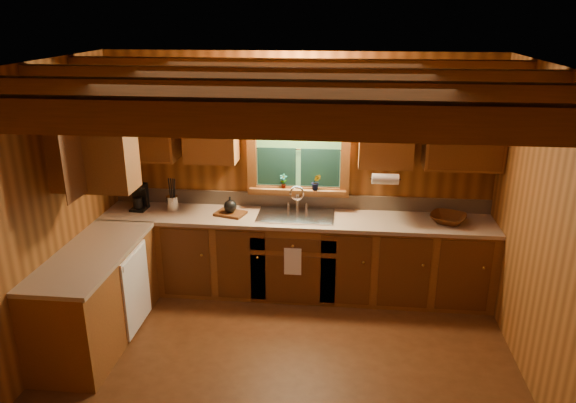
# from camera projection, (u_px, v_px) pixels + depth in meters

# --- Properties ---
(room) EXTENTS (4.20, 4.20, 4.20)m
(room) POSITION_uv_depth(u_px,v_px,m) (277.00, 242.00, 4.17)
(room) COLOR #4C2912
(room) RESTS_ON ground
(ceiling_beams) EXTENTS (4.20, 2.54, 0.18)m
(ceiling_beams) POSITION_uv_depth(u_px,v_px,m) (276.00, 86.00, 3.77)
(ceiling_beams) COLOR brown
(ceiling_beams) RESTS_ON room
(base_cabinets) EXTENTS (4.20, 2.22, 0.86)m
(base_cabinets) POSITION_uv_depth(u_px,v_px,m) (247.00, 266.00, 5.71)
(base_cabinets) COLOR brown
(base_cabinets) RESTS_ON ground
(countertop) EXTENTS (4.20, 2.24, 0.04)m
(countertop) POSITION_uv_depth(u_px,v_px,m) (247.00, 227.00, 5.57)
(countertop) COLOR #9F866E
(countertop) RESTS_ON base_cabinets
(backsplash) EXTENTS (4.20, 0.02, 0.16)m
(backsplash) POSITION_uv_depth(u_px,v_px,m) (298.00, 200.00, 6.04)
(backsplash) COLOR #9B8268
(backsplash) RESTS_ON room
(dishwasher_panel) EXTENTS (0.02, 0.60, 0.80)m
(dishwasher_panel) POSITION_uv_depth(u_px,v_px,m) (137.00, 289.00, 5.25)
(dishwasher_panel) COLOR white
(dishwasher_panel) RESTS_ON base_cabinets
(upper_cabinets) EXTENTS (4.19, 1.77, 0.78)m
(upper_cabinets) POSITION_uv_depth(u_px,v_px,m) (238.00, 133.00, 5.38)
(upper_cabinets) COLOR brown
(upper_cabinets) RESTS_ON room
(window) EXTENTS (1.12, 0.08, 1.00)m
(window) POSITION_uv_depth(u_px,v_px,m) (298.00, 153.00, 5.84)
(window) COLOR brown
(window) RESTS_ON room
(window_sill) EXTENTS (1.06, 0.14, 0.04)m
(window_sill) POSITION_uv_depth(u_px,v_px,m) (298.00, 190.00, 5.94)
(window_sill) COLOR brown
(window_sill) RESTS_ON room
(wall_sconce) EXTENTS (0.45, 0.21, 0.17)m
(wall_sconce) POSITION_uv_depth(u_px,v_px,m) (298.00, 96.00, 5.52)
(wall_sconce) COLOR black
(wall_sconce) RESTS_ON room
(paper_towel_roll) EXTENTS (0.27, 0.11, 0.11)m
(paper_towel_roll) POSITION_uv_depth(u_px,v_px,m) (385.00, 179.00, 5.49)
(paper_towel_roll) COLOR white
(paper_towel_roll) RESTS_ON upper_cabinets
(dish_towel) EXTENTS (0.18, 0.01, 0.30)m
(dish_towel) POSITION_uv_depth(u_px,v_px,m) (293.00, 262.00, 5.62)
(dish_towel) COLOR white
(dish_towel) RESTS_ON base_cabinets
(sink) EXTENTS (0.82, 0.48, 0.43)m
(sink) POSITION_uv_depth(u_px,v_px,m) (296.00, 220.00, 5.82)
(sink) COLOR silver
(sink) RESTS_ON countertop
(coffee_maker) EXTENTS (0.16, 0.21, 0.29)m
(coffee_maker) POSITION_uv_depth(u_px,v_px,m) (139.00, 197.00, 5.97)
(coffee_maker) COLOR black
(coffee_maker) RESTS_ON countertop
(utensil_crock) EXTENTS (0.13, 0.13, 0.37)m
(utensil_crock) POSITION_uv_depth(u_px,v_px,m) (172.00, 202.00, 5.95)
(utensil_crock) COLOR silver
(utensil_crock) RESTS_ON countertop
(cutting_board) EXTENTS (0.36, 0.30, 0.03)m
(cutting_board) POSITION_uv_depth(u_px,v_px,m) (230.00, 213.00, 5.84)
(cutting_board) COLOR #502A11
(cutting_board) RESTS_ON countertop
(teakettle) EXTENTS (0.14, 0.14, 0.18)m
(teakettle) POSITION_uv_depth(u_px,v_px,m) (230.00, 206.00, 5.81)
(teakettle) COLOR black
(teakettle) RESTS_ON cutting_board
(wicker_basket) EXTENTS (0.48, 0.48, 0.09)m
(wicker_basket) POSITION_uv_depth(u_px,v_px,m) (448.00, 219.00, 5.61)
(wicker_basket) COLOR #48230C
(wicker_basket) RESTS_ON countertop
(potted_plant_left) EXTENTS (0.09, 0.07, 0.16)m
(potted_plant_left) POSITION_uv_depth(u_px,v_px,m) (283.00, 181.00, 5.92)
(potted_plant_left) COLOR #502A11
(potted_plant_left) RESTS_ON window_sill
(potted_plant_right) EXTENTS (0.11, 0.09, 0.18)m
(potted_plant_right) POSITION_uv_depth(u_px,v_px,m) (316.00, 182.00, 5.85)
(potted_plant_right) COLOR #502A11
(potted_plant_right) RESTS_ON window_sill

